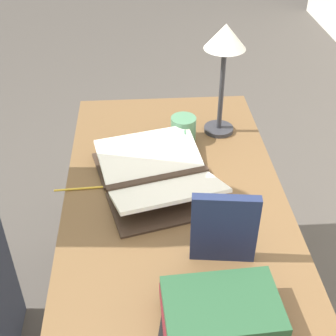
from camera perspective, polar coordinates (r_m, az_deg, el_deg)
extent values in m
plane|color=#47423D|center=(2.04, 0.69, -19.82)|extent=(12.00, 12.00, 0.00)
cube|color=brown|center=(1.49, 0.89, -4.12)|extent=(1.32, 0.70, 0.03)
cube|color=brown|center=(2.20, -8.31, -1.48)|extent=(0.06, 0.06, 0.71)
cube|color=brown|center=(2.23, 7.26, -0.84)|extent=(0.06, 0.06, 0.71)
cube|color=#38281E|center=(1.53, -1.18, -1.41)|extent=(0.11, 0.34, 0.02)
cube|color=#38281E|center=(1.62, -2.39, 0.81)|extent=(0.29, 0.40, 0.01)
cube|color=#38281E|center=(1.45, 0.17, -4.27)|extent=(0.29, 0.40, 0.01)
cube|color=white|center=(1.59, -2.30, 1.59)|extent=(0.27, 0.38, 0.08)
cube|color=white|center=(1.44, 0.03, -2.92)|extent=(0.27, 0.38, 0.08)
cube|color=black|center=(1.16, 6.42, -17.97)|extent=(0.23, 0.31, 0.03)
cube|color=maroon|center=(1.14, 6.52, -17.16)|extent=(0.18, 0.28, 0.03)
cube|color=#234C2D|center=(1.11, 6.62, -16.29)|extent=(0.19, 0.28, 0.03)
cube|color=#1E284C|center=(1.23, 6.85, -7.37)|extent=(0.05, 0.17, 0.21)
cylinder|color=#2D2D33|center=(1.80, 6.19, 4.75)|extent=(0.11, 0.11, 0.02)
cylinder|color=#2D2D33|center=(1.72, 6.55, 9.43)|extent=(0.02, 0.02, 0.31)
cone|color=silver|center=(1.64, 7.04, 15.66)|extent=(0.15, 0.15, 0.09)
cylinder|color=#4C7F5B|center=(1.72, 1.88, 4.83)|extent=(0.09, 0.09, 0.09)
torus|color=#4C7F5B|center=(1.68, 2.06, 3.91)|extent=(0.05, 0.01, 0.05)
cylinder|color=gold|center=(1.53, -10.68, -2.49)|extent=(0.02, 0.16, 0.01)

